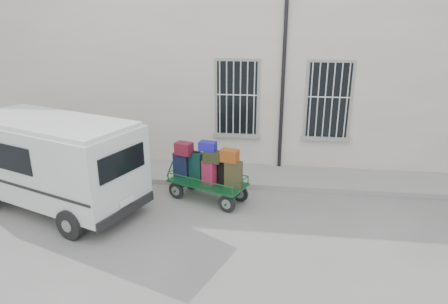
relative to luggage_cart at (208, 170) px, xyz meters
The scene contains 5 objects.
ground 1.35m from the luggage_cart, 31.81° to the right, with size 80.00×80.00×0.00m, color slate.
building 5.47m from the luggage_cart, 79.65° to the left, with size 24.00×5.15×6.00m.
sidewalk 2.02m from the luggage_cart, 61.22° to the left, with size 24.00×1.70×0.15m, color gray.
luggage_cart is the anchor object (origin of this frame).
van 3.82m from the luggage_cart, 166.37° to the right, with size 4.90×3.37×2.29m.
Camera 1 is at (0.75, -8.88, 4.64)m, focal length 32.00 mm.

